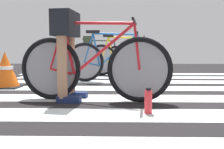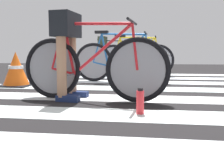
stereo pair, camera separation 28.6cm
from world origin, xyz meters
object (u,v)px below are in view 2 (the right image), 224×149
Objects in this scene: bicycle_2_of_4 at (120,61)px; cyclist_4_of_4 at (103,49)px; bicycle_1_of_4 at (92,67)px; bicycle_4_of_4 at (113,57)px; traffic_cone at (16,70)px; bicycle_3_of_4 at (135,59)px; cyclist_1_of_4 at (67,44)px; water_bottle at (140,102)px.

cyclist_4_of_4 is (-0.76, 2.76, 0.26)m from bicycle_2_of_4.
cyclist_4_of_4 is (-0.59, 4.43, 0.26)m from bicycle_1_of_4.
bicycle_4_of_4 is 3.12× the size of traffic_cone.
bicycle_1_of_4 and bicycle_2_of_4 have the same top height.
bicycle_3_of_4 and bicycle_4_of_4 have the same top height.
cyclist_1_of_4 reaches higher than bicycle_4_of_4.
bicycle_1_of_4 is 3.11× the size of traffic_cone.
bicycle_2_of_4 is 7.35× the size of water_bottle.
bicycle_3_of_4 is at bearing 83.27° from bicycle_2_of_4.
traffic_cone is (-1.63, -0.69, -0.12)m from bicycle_2_of_4.
cyclist_4_of_4 reaches higher than bicycle_1_of_4.
water_bottle is (0.38, -2.23, -0.27)m from bicycle_2_of_4.
cyclist_1_of_4 is at bearing -89.13° from bicycle_4_of_4.
water_bottle is (0.85, -0.60, -0.54)m from cyclist_1_of_4.
bicycle_2_of_4 is 3.12× the size of traffic_cone.
bicycle_4_of_4 is 5.06m from water_bottle.
bicycle_2_of_4 and bicycle_4_of_4 have the same top height.
bicycle_1_of_4 and bicycle_3_of_4 have the same top height.
bicycle_2_of_4 is at bearing -79.48° from bicycle_4_of_4.
bicycle_3_of_4 is 1.75× the size of cyclist_4_of_4.
bicycle_2_of_4 is at bearing 91.74° from bicycle_1_of_4.
cyclist_4_of_4 is at bearing 105.15° from bicycle_1_of_4.
water_bottle is 0.42× the size of traffic_cone.
water_bottle is (0.14, -3.40, -0.27)m from bicycle_3_of_4.
cyclist_4_of_4 is 5.14m from water_bottle.
bicycle_4_of_4 is at bearing 71.02° from traffic_cone.
cyclist_4_of_4 is 3.58m from traffic_cone.
cyclist_1_of_4 is 0.58× the size of bicycle_2_of_4.
cyclist_4_of_4 reaches higher than bicycle_4_of_4.
cyclist_1_of_4 reaches higher than traffic_cone.
cyclist_1_of_4 is at bearing -85.09° from cyclist_4_of_4.
traffic_cone is at bearing -152.51° from bicycle_2_of_4.
bicycle_4_of_4 is 7.36× the size of water_bottle.
bicycle_2_of_4 is (0.48, 1.63, -0.26)m from cyclist_1_of_4.
cyclist_1_of_4 is 1.54m from traffic_cone.
bicycle_2_of_4 is at bearing -97.47° from bicycle_3_of_4.
bicycle_4_of_4 reaches higher than traffic_cone.
bicycle_3_of_4 is at bearing 89.43° from bicycle_1_of_4.
cyclist_1_of_4 is 1.17m from water_bottle.
bicycle_4_of_4 is at bearing 0.00° from cyclist_4_of_4.
water_bottle is 2.54m from traffic_cone.
bicycle_2_of_4 reaches higher than traffic_cone.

